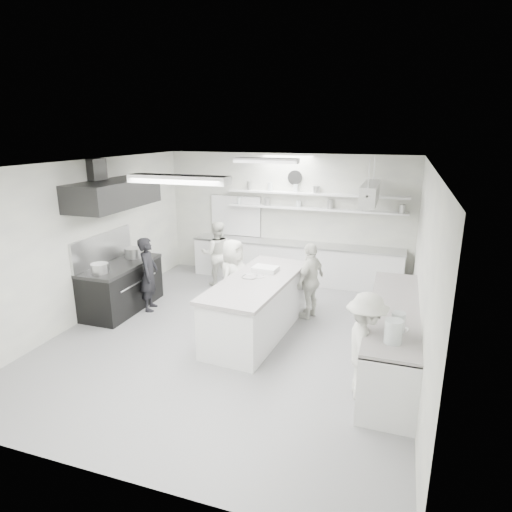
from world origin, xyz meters
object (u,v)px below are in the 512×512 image
(stove, at_px, (122,288))
(right_counter, at_px, (392,338))
(prep_island, at_px, (257,307))
(cook_stove, at_px, (149,274))
(back_counter, at_px, (295,262))
(cook_back, at_px, (217,254))

(stove, bearing_deg, right_counter, -6.52)
(prep_island, bearing_deg, cook_stove, 176.88)
(back_counter, xyz_separation_m, prep_island, (0.04, -2.96, 0.03))
(stove, relative_size, cook_stove, 1.20)
(right_counter, bearing_deg, cook_stove, 170.80)
(cook_stove, height_order, cook_back, cook_back)
(stove, xyz_separation_m, back_counter, (2.90, 2.80, 0.01))
(stove, distance_m, prep_island, 2.94)
(stove, height_order, cook_back, cook_back)
(right_counter, distance_m, prep_island, 2.35)
(cook_stove, bearing_deg, prep_island, -116.10)
(stove, bearing_deg, prep_island, -3.19)
(back_counter, distance_m, right_counter, 4.13)
(right_counter, bearing_deg, stove, 173.48)
(back_counter, relative_size, cook_stove, 3.34)
(back_counter, distance_m, cook_back, 1.88)
(stove, relative_size, back_counter, 0.36)
(cook_stove, relative_size, cook_back, 0.99)
(prep_island, xyz_separation_m, cook_back, (-1.69, 2.12, 0.27))
(cook_stove, bearing_deg, right_counter, -117.56)
(stove, xyz_separation_m, cook_back, (1.25, 1.96, 0.31))
(back_counter, distance_m, cook_stove, 3.55)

